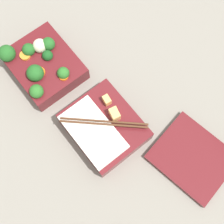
% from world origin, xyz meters
% --- Properties ---
extents(ground_plane, '(3.00, 3.00, 0.00)m').
position_xyz_m(ground_plane, '(0.00, 0.00, 0.00)').
color(ground_plane, gray).
extents(bento_tray_vegetable, '(0.18, 0.16, 0.08)m').
position_xyz_m(bento_tray_vegetable, '(-0.13, -0.01, 0.03)').
color(bento_tray_vegetable, maroon).
rests_on(bento_tray_vegetable, ground_plane).
extents(bento_tray_rice, '(0.18, 0.16, 0.07)m').
position_xyz_m(bento_tray_rice, '(0.10, 0.01, 0.03)').
color(bento_tray_rice, maroon).
rests_on(bento_tray_rice, ground_plane).
extents(bento_lid, '(0.20, 0.18, 0.02)m').
position_xyz_m(bento_lid, '(0.29, 0.14, 0.01)').
color(bento_lid, maroon).
rests_on(bento_lid, ground_plane).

